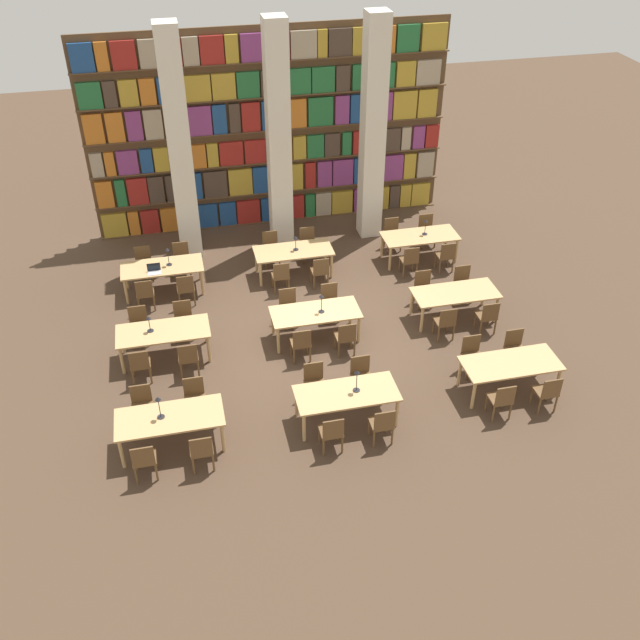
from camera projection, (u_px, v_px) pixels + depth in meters
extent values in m
plane|color=#4C3828|center=(317.00, 336.00, 16.40)|extent=(40.00, 40.00, 0.00)
cube|color=brown|center=(270.00, 130.00, 19.52)|extent=(9.92, 0.06, 5.50)
cube|color=brown|center=(274.00, 219.00, 21.11)|extent=(9.92, 0.35, 0.03)
cube|color=#B7932D|center=(115.00, 224.00, 20.05)|extent=(0.67, 0.20, 0.71)
cube|color=orange|center=(134.00, 222.00, 20.15)|extent=(0.29, 0.20, 0.71)
cube|color=maroon|center=(150.00, 221.00, 20.23)|extent=(0.49, 0.20, 0.71)
cube|color=orange|center=(171.00, 219.00, 20.33)|extent=(0.55, 0.20, 0.71)
cube|color=orange|center=(190.00, 217.00, 20.43)|extent=(0.36, 0.20, 0.71)
cube|color=navy|center=(208.00, 215.00, 20.52)|extent=(0.57, 0.20, 0.71)
cube|color=navy|center=(228.00, 213.00, 20.63)|extent=(0.47, 0.20, 0.71)
cube|color=maroon|center=(248.00, 211.00, 20.73)|extent=(0.66, 0.20, 0.71)
cube|color=navy|center=(270.00, 209.00, 20.85)|extent=(0.54, 0.20, 0.71)
cube|color=maroon|center=(292.00, 206.00, 20.97)|extent=(0.69, 0.20, 0.71)
cube|color=#236B38|center=(310.00, 205.00, 21.06)|extent=(0.28, 0.20, 0.71)
cube|color=tan|center=(323.00, 203.00, 21.14)|extent=(0.46, 0.20, 0.71)
cube|color=#B7932D|center=(342.00, 201.00, 21.24)|extent=(0.62, 0.20, 0.71)
cube|color=#84387A|center=(361.00, 199.00, 21.35)|extent=(0.50, 0.20, 0.71)
cube|color=#B7932D|center=(380.00, 197.00, 21.45)|extent=(0.51, 0.20, 0.71)
cube|color=#47382D|center=(394.00, 196.00, 21.53)|extent=(0.31, 0.20, 0.71)
cube|color=#B7932D|center=(405.00, 195.00, 21.60)|extent=(0.33, 0.20, 0.71)
cube|color=#B7932D|center=(420.00, 193.00, 21.68)|extent=(0.56, 0.20, 0.71)
cube|color=brown|center=(272.00, 191.00, 20.58)|extent=(9.92, 0.35, 0.03)
cube|color=orange|center=(105.00, 194.00, 19.48)|extent=(0.44, 0.20, 0.77)
cube|color=#236B38|center=(121.00, 192.00, 19.56)|extent=(0.26, 0.20, 0.77)
cube|color=maroon|center=(138.00, 191.00, 19.64)|extent=(0.53, 0.20, 0.77)
cube|color=#47382D|center=(156.00, 189.00, 19.73)|extent=(0.42, 0.20, 0.77)
cube|color=#47382D|center=(175.00, 187.00, 19.82)|extent=(0.52, 0.20, 0.77)
cube|color=navy|center=(194.00, 185.00, 19.92)|extent=(0.44, 0.20, 0.77)
cube|color=#47382D|center=(215.00, 183.00, 20.02)|extent=(0.64, 0.20, 0.77)
cube|color=#B7932D|center=(240.00, 181.00, 20.15)|extent=(0.66, 0.20, 0.77)
cube|color=navy|center=(262.00, 179.00, 20.27)|extent=(0.54, 0.20, 0.77)
cube|color=#47382D|center=(279.00, 177.00, 20.35)|extent=(0.33, 0.20, 0.77)
cube|color=#B7932D|center=(295.00, 176.00, 20.44)|extent=(0.45, 0.20, 0.77)
cube|color=maroon|center=(310.00, 175.00, 20.52)|extent=(0.29, 0.20, 0.77)
cube|color=#84387A|center=(324.00, 173.00, 20.59)|extent=(0.42, 0.20, 0.77)
cube|color=#84387A|center=(342.00, 172.00, 20.69)|extent=(0.60, 0.20, 0.77)
cube|color=navy|center=(358.00, 170.00, 20.78)|extent=(0.29, 0.20, 0.77)
cube|color=#B7932D|center=(372.00, 169.00, 20.85)|extent=(0.37, 0.20, 0.77)
cube|color=#84387A|center=(391.00, 167.00, 20.96)|extent=(0.70, 0.20, 0.77)
cube|color=#B7932D|center=(409.00, 165.00, 21.06)|extent=(0.35, 0.20, 0.77)
cube|color=tan|center=(425.00, 164.00, 21.15)|extent=(0.50, 0.20, 0.77)
cube|color=brown|center=(271.00, 161.00, 20.05)|extent=(9.92, 0.35, 0.03)
cube|color=tan|center=(97.00, 164.00, 18.97)|extent=(0.32, 0.20, 0.66)
cube|color=orange|center=(110.00, 163.00, 19.03)|extent=(0.26, 0.20, 0.66)
cube|color=#84387A|center=(128.00, 162.00, 19.11)|extent=(0.54, 0.20, 0.66)
cube|color=navy|center=(146.00, 160.00, 19.20)|extent=(0.32, 0.20, 0.66)
cube|color=#B7932D|center=(161.00, 159.00, 19.27)|extent=(0.39, 0.20, 0.66)
cube|color=#236B38|center=(177.00, 157.00, 19.35)|extent=(0.37, 0.20, 0.66)
cube|color=orange|center=(196.00, 156.00, 19.44)|extent=(0.51, 0.20, 0.66)
cube|color=#B7932D|center=(212.00, 154.00, 19.52)|extent=(0.30, 0.20, 0.66)
cube|color=maroon|center=(231.00, 153.00, 19.62)|extent=(0.64, 0.20, 0.66)
cube|color=maroon|center=(255.00, 151.00, 19.74)|extent=(0.58, 0.20, 0.66)
cube|color=orange|center=(280.00, 149.00, 19.86)|extent=(0.68, 0.20, 0.66)
cube|color=#B7932D|center=(299.00, 147.00, 19.96)|extent=(0.37, 0.20, 0.66)
cube|color=#236B38|center=(315.00, 146.00, 20.04)|extent=(0.48, 0.20, 0.66)
cube|color=#47382D|center=(332.00, 144.00, 20.13)|extent=(0.43, 0.20, 0.66)
cube|color=#236B38|center=(346.00, 143.00, 20.21)|extent=(0.26, 0.20, 0.66)
cube|color=maroon|center=(358.00, 142.00, 20.27)|extent=(0.33, 0.20, 0.66)
cube|color=orange|center=(373.00, 141.00, 20.35)|extent=(0.46, 0.20, 0.66)
cube|color=#47382D|center=(391.00, 139.00, 20.45)|extent=(0.51, 0.20, 0.66)
cube|color=tan|center=(405.00, 138.00, 20.53)|extent=(0.27, 0.20, 0.66)
cube|color=#84387A|center=(418.00, 137.00, 20.59)|extent=(0.34, 0.20, 0.66)
cube|color=maroon|center=(431.00, 136.00, 20.67)|extent=(0.39, 0.20, 0.66)
cube|color=brown|center=(270.00, 129.00, 19.51)|extent=(9.92, 0.35, 0.03)
cube|color=orange|center=(93.00, 128.00, 18.42)|extent=(0.50, 0.20, 0.79)
cube|color=orange|center=(115.00, 127.00, 18.51)|extent=(0.44, 0.20, 0.79)
cube|color=#84387A|center=(134.00, 125.00, 18.60)|extent=(0.40, 0.20, 0.79)
cube|color=tan|center=(153.00, 124.00, 18.69)|extent=(0.47, 0.20, 0.79)
cube|color=orange|center=(176.00, 122.00, 18.80)|extent=(0.55, 0.20, 0.79)
cube|color=#84387A|center=(200.00, 120.00, 18.91)|extent=(0.61, 0.20, 0.79)
cube|color=navy|center=(219.00, 119.00, 19.00)|extent=(0.36, 0.20, 0.79)
cube|color=#47382D|center=(234.00, 118.00, 19.08)|extent=(0.29, 0.20, 0.79)
cube|color=maroon|center=(251.00, 116.00, 19.15)|extent=(0.49, 0.20, 0.79)
cube|color=navy|center=(272.00, 115.00, 19.26)|extent=(0.60, 0.20, 0.79)
cube|color=orange|center=(295.00, 113.00, 19.37)|extent=(0.60, 0.20, 0.79)
cube|color=#236B38|center=(320.00, 111.00, 19.50)|extent=(0.68, 0.20, 0.79)
cube|color=#84387A|center=(342.00, 109.00, 19.61)|extent=(0.39, 0.20, 0.79)
cube|color=navy|center=(358.00, 108.00, 19.69)|extent=(0.45, 0.20, 0.79)
cube|color=#84387A|center=(380.00, 106.00, 19.81)|extent=(0.69, 0.20, 0.79)
cube|color=#B7932D|center=(404.00, 104.00, 19.94)|extent=(0.68, 0.20, 0.79)
cube|color=#B7932D|center=(427.00, 103.00, 20.06)|extent=(0.55, 0.20, 0.79)
cube|color=brown|center=(268.00, 96.00, 18.98)|extent=(9.92, 0.35, 0.03)
cube|color=#236B38|center=(89.00, 95.00, 17.93)|extent=(0.60, 0.20, 0.68)
cube|color=#47382D|center=(110.00, 94.00, 18.02)|extent=(0.32, 0.20, 0.68)
cube|color=#B7932D|center=(128.00, 92.00, 18.10)|extent=(0.47, 0.20, 0.68)
cube|color=orange|center=(148.00, 91.00, 18.19)|extent=(0.40, 0.20, 0.68)
cube|color=navy|center=(162.00, 90.00, 18.25)|extent=(0.25, 0.20, 0.68)
cube|color=#236B38|center=(175.00, 89.00, 18.31)|extent=(0.28, 0.20, 0.68)
cube|color=#B7932D|center=(197.00, 88.00, 18.41)|extent=(0.70, 0.20, 0.68)
cube|color=#B7932D|center=(223.00, 86.00, 18.54)|extent=(0.61, 0.20, 0.68)
cube|color=#236B38|center=(248.00, 84.00, 18.65)|extent=(0.59, 0.20, 0.68)
cube|color=#47382D|center=(266.00, 83.00, 18.74)|extent=(0.28, 0.20, 0.68)
cube|color=#84387A|center=(279.00, 82.00, 18.80)|extent=(0.30, 0.20, 0.68)
cube|color=#236B38|center=(298.00, 81.00, 18.89)|extent=(0.66, 0.20, 0.68)
cube|color=#236B38|center=(323.00, 79.00, 19.01)|extent=(0.62, 0.20, 0.68)
cube|color=#47382D|center=(342.00, 78.00, 19.11)|extent=(0.38, 0.20, 0.68)
cube|color=#236B38|center=(360.00, 76.00, 19.20)|extent=(0.45, 0.20, 0.68)
cube|color=#236B38|center=(382.00, 75.00, 19.31)|extent=(0.66, 0.20, 0.68)
cube|color=#B7932D|center=(405.00, 73.00, 19.43)|extent=(0.53, 0.20, 0.68)
cube|color=tan|center=(428.00, 72.00, 19.55)|extent=(0.69, 0.20, 0.68)
cube|color=brown|center=(267.00, 61.00, 18.45)|extent=(9.92, 0.35, 0.03)
cube|color=navy|center=(82.00, 57.00, 17.38)|extent=(0.57, 0.20, 0.70)
cube|color=orange|center=(102.00, 56.00, 17.47)|extent=(0.31, 0.20, 0.70)
cube|color=maroon|center=(124.00, 55.00, 17.56)|extent=(0.60, 0.20, 0.70)
cube|color=tan|center=(147.00, 53.00, 17.67)|extent=(0.39, 0.20, 0.70)
cube|color=maroon|center=(169.00, 52.00, 17.77)|extent=(0.60, 0.20, 0.70)
cube|color=tan|center=(190.00, 51.00, 17.86)|extent=(0.40, 0.20, 0.70)
cube|color=maroon|center=(212.00, 50.00, 17.96)|extent=(0.60, 0.20, 0.70)
cube|color=#B7932D|center=(231.00, 48.00, 18.05)|extent=(0.34, 0.20, 0.70)
cube|color=#84387A|center=(251.00, 47.00, 18.14)|extent=(0.54, 0.20, 0.70)
cube|color=maroon|center=(269.00, 46.00, 18.22)|extent=(0.35, 0.20, 0.70)
cube|color=maroon|center=(284.00, 45.00, 18.29)|extent=(0.27, 0.20, 0.70)
cube|color=tan|center=(303.00, 44.00, 18.38)|extent=(0.69, 0.20, 0.70)
cube|color=#B7932D|center=(322.00, 43.00, 18.47)|extent=(0.26, 0.20, 0.70)
cube|color=#47382D|center=(340.00, 42.00, 18.56)|extent=(0.62, 0.20, 0.70)
cube|color=#B7932D|center=(361.00, 41.00, 18.66)|extent=(0.49, 0.20, 0.70)
cube|color=orange|center=(383.00, 39.00, 18.77)|extent=(0.62, 0.20, 0.70)
cube|color=#236B38|center=(407.00, 38.00, 18.89)|extent=(0.62, 0.20, 0.70)
cube|color=#B7932D|center=(434.00, 36.00, 19.02)|extent=(0.70, 0.20, 0.70)
cube|color=silver|center=(179.00, 148.00, 17.81)|extent=(0.58, 0.58, 6.00)
cube|color=silver|center=(279.00, 139.00, 18.26)|extent=(0.58, 0.58, 6.00)
cube|color=silver|center=(373.00, 132.00, 18.72)|extent=(0.58, 0.58, 6.00)
cube|color=tan|center=(169.00, 418.00, 13.18)|extent=(2.00, 0.89, 0.04)
cylinder|color=tan|center=(122.00, 454.00, 12.93)|extent=(0.07, 0.07, 0.69)
cylinder|color=tan|center=(223.00, 438.00, 13.27)|extent=(0.07, 0.07, 0.69)
cylinder|color=tan|center=(122.00, 426.00, 13.52)|extent=(0.07, 0.07, 0.69)
cylinder|color=tan|center=(219.00, 411.00, 13.85)|extent=(0.07, 0.07, 0.69)
cylinder|color=brown|center=(136.00, 462.00, 12.95)|extent=(0.04, 0.04, 0.41)
cylinder|color=brown|center=(156.00, 459.00, 13.02)|extent=(0.04, 0.04, 0.41)
cylinder|color=brown|center=(136.00, 476.00, 12.68)|extent=(0.04, 0.04, 0.41)
cylinder|color=brown|center=(157.00, 472.00, 12.75)|extent=(0.04, 0.04, 0.41)
cube|color=brown|center=(144.00, 458.00, 12.72)|extent=(0.42, 0.40, 0.04)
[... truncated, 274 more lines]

